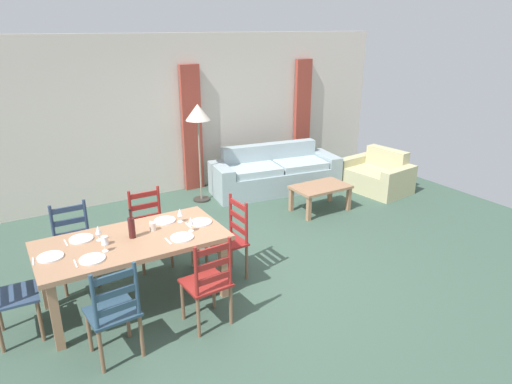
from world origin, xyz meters
name	(u,v)px	position (x,y,z in m)	size (l,w,h in m)	color
ground_plane	(244,276)	(0.00, 0.00, -0.01)	(9.60, 9.60, 0.02)	#3B5546
wall_far	(146,118)	(0.00, 3.30, 1.35)	(9.60, 0.16, 2.70)	beige
curtain_panel_left	(192,129)	(0.76, 3.16, 1.10)	(0.35, 0.08, 2.20)	#9E3D30
curtain_panel_right	(302,116)	(3.16, 3.16, 1.10)	(0.35, 0.08, 2.20)	#9E3D30
dining_table	(133,246)	(-1.25, 0.13, 0.66)	(1.90, 0.96, 0.75)	#A57756
dining_chair_near_left	(114,312)	(-1.67, -0.65, 0.48)	(0.45, 0.43, 0.96)	#2A4459
dining_chair_near_right	(208,282)	(-0.76, -0.64, 0.48)	(0.44, 0.42, 0.96)	maroon
dining_chair_far_left	(75,246)	(-1.72, 0.85, 0.48)	(0.42, 0.40, 0.96)	navy
dining_chair_far_right	(150,228)	(-0.84, 0.86, 0.48)	(0.42, 0.40, 0.96)	maroon
dining_chair_head_west	(8,294)	(-2.44, 0.14, 0.48)	(0.42, 0.44, 0.96)	#304562
dining_chair_head_east	(230,239)	(-0.13, 0.10, 0.48)	(0.41, 0.43, 0.96)	maroon
dinner_plate_near_left	(92,259)	(-1.70, -0.12, 0.76)	(0.24, 0.24, 0.02)	white
fork_near_left	(76,264)	(-1.85, -0.12, 0.75)	(0.02, 0.17, 0.01)	silver
dinner_plate_near_right	(182,237)	(-0.80, -0.12, 0.76)	(0.24, 0.24, 0.02)	white
fork_near_right	(168,241)	(-0.95, -0.12, 0.75)	(0.02, 0.17, 0.01)	silver
dinner_plate_far_left	(81,239)	(-1.70, 0.38, 0.76)	(0.24, 0.24, 0.02)	white
fork_far_left	(66,243)	(-1.85, 0.38, 0.75)	(0.02, 0.17, 0.01)	silver
dinner_plate_far_right	(165,221)	(-0.80, 0.38, 0.76)	(0.24, 0.24, 0.02)	white
fork_far_right	(152,224)	(-0.95, 0.38, 0.75)	(0.02, 0.17, 0.01)	silver
dinner_plate_head_west	(50,257)	(-2.03, 0.13, 0.76)	(0.24, 0.24, 0.02)	white
fork_head_west	(33,261)	(-2.18, 0.13, 0.75)	(0.02, 0.17, 0.01)	silver
dinner_plate_head_east	(201,222)	(-0.47, 0.13, 0.76)	(0.24, 0.24, 0.02)	white
fork_head_east	(189,225)	(-0.62, 0.13, 0.75)	(0.02, 0.17, 0.01)	silver
wine_bottle	(132,227)	(-1.23, 0.15, 0.87)	(0.07, 0.07, 0.32)	#471919
wine_glass_near_left	(104,241)	(-1.55, -0.01, 0.86)	(0.06, 0.06, 0.16)	white
wine_glass_near_right	(191,222)	(-0.65, -0.02, 0.86)	(0.06, 0.06, 0.16)	white
wine_glass_far_left	(98,230)	(-1.55, 0.27, 0.86)	(0.06, 0.06, 0.16)	white
wine_glass_far_right	(180,213)	(-0.66, 0.27, 0.86)	(0.06, 0.06, 0.16)	white
coffee_cup_primary	(153,226)	(-1.00, 0.21, 0.80)	(0.07, 0.07, 0.09)	silver
coffee_cup_secondary	(105,241)	(-1.52, 0.14, 0.80)	(0.07, 0.07, 0.09)	silver
couch	(274,174)	(1.97, 2.35, 0.29)	(2.37, 1.13, 0.80)	#99ABB0
coffee_table	(320,190)	(2.05, 1.14, 0.36)	(0.90, 0.56, 0.42)	#A57756
armchair_upholstered	(378,176)	(3.58, 1.40, 0.25)	(0.93, 1.25, 0.72)	#C0B98A
standing_lamp	(198,118)	(0.61, 2.54, 1.41)	(0.40, 0.40, 1.64)	#332D28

